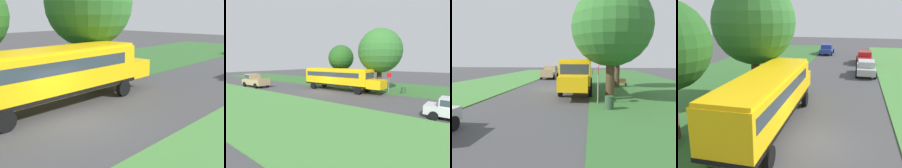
# 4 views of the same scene
# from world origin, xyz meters

# --- Properties ---
(ground_plane) EXTENTS (120.00, 120.00, 0.00)m
(ground_plane) POSITION_xyz_m (0.00, 0.00, 0.00)
(ground_plane) COLOR #424244
(grass_verge) EXTENTS (12.00, 80.00, 0.08)m
(grass_verge) POSITION_xyz_m (-10.00, 0.00, 0.04)
(grass_verge) COLOR #33662D
(grass_verge) RESTS_ON ground
(grass_far_side) EXTENTS (10.00, 80.00, 0.07)m
(grass_far_side) POSITION_xyz_m (9.00, 0.00, 0.04)
(grass_far_side) COLOR #47843D
(grass_far_side) RESTS_ON ground
(school_bus) EXTENTS (2.84, 12.42, 3.16)m
(school_bus) POSITION_xyz_m (-2.80, 1.28, 1.92)
(school_bus) COLOR yellow
(school_bus) RESTS_ON ground
(pickup_truck) EXTENTS (2.28, 5.40, 2.10)m
(pickup_truck) POSITION_xyz_m (2.70, -12.16, 1.07)
(pickup_truck) COLOR tan
(pickup_truck) RESTS_ON ground
(oak_tree_beside_bus) EXTENTS (4.32, 4.32, 6.96)m
(oak_tree_beside_bus) POSITION_xyz_m (-6.94, -1.41, 4.76)
(oak_tree_beside_bus) COLOR #4C3826
(oak_tree_beside_bus) RESTS_ON ground
(oak_tree_roadside_mid) EXTENTS (6.04, 6.04, 8.65)m
(oak_tree_roadside_mid) POSITION_xyz_m (-5.72, 6.35, 5.61)
(oak_tree_roadside_mid) COLOR #4C3826
(oak_tree_roadside_mid) RESTS_ON ground
(stop_sign) EXTENTS (0.08, 0.68, 2.74)m
(stop_sign) POSITION_xyz_m (-4.60, 8.06, 1.74)
(stop_sign) COLOR gray
(stop_sign) RESTS_ON ground
(park_bench) EXTENTS (1.66, 0.75, 0.92)m
(park_bench) POSITION_xyz_m (-7.32, -2.40, 0.47)
(park_bench) COLOR brown
(park_bench) RESTS_ON ground
(trash_bin) EXTENTS (0.56, 0.56, 0.90)m
(trash_bin) POSITION_xyz_m (-5.26, 9.74, 0.45)
(trash_bin) COLOR #2D4C33
(trash_bin) RESTS_ON ground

